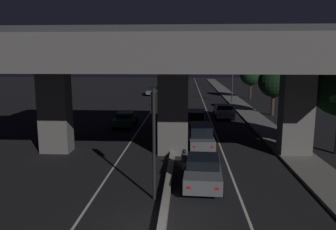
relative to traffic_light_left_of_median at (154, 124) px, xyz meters
name	(u,v)px	position (x,y,z in m)	size (l,w,h in m)	color
lane_line_left_inner	(156,104)	(-2.89, 31.52, -3.53)	(0.12, 126.00, 0.00)	beige
lane_line_right_inner	(204,105)	(4.01, 31.52, -3.53)	(0.12, 126.00, 0.00)	beige
median_divider	(180,103)	(0.56, 31.52, -3.36)	(0.33, 126.00, 0.36)	gray
sidewalk_right	(248,113)	(8.84, 24.52, -3.46)	(2.47, 126.00, 0.16)	slate
elevated_overpass	(173,59)	(0.56, 7.41, 2.91)	(22.98, 12.24, 8.61)	#5B5956
traffic_light_left_of_median	(154,124)	(0.00, 0.00, 0.00)	(0.30, 0.49, 5.19)	black
street_lamp	(230,72)	(7.66, 33.31, 1.03)	(2.65, 0.32, 7.62)	#2D2D30
car_grey_lead	(203,170)	(2.33, 1.90, -2.77)	(2.15, 4.65, 1.52)	#515459
car_grey_second	(200,136)	(2.49, 8.84, -2.63)	(2.02, 4.51, 1.74)	#515459
car_dark_red_third	(196,119)	(2.34, 15.46, -2.64)	(2.10, 4.20, 1.72)	#591414
car_silver_fourth	(224,111)	(5.56, 21.34, -2.78)	(2.06, 4.49, 1.48)	gray
car_dark_green_lead_oncoming	(126,119)	(-4.37, 16.24, -2.79)	(2.01, 4.30, 1.39)	black
car_dark_green_second_oncoming	(165,101)	(-1.46, 29.76, -2.76)	(2.08, 4.70, 1.47)	black
car_grey_third_oncoming	(153,91)	(-4.55, 43.27, -2.80)	(1.99, 4.29, 1.44)	#515459
car_dark_blue_fourth_oncoming	(173,86)	(-1.31, 53.64, -2.67)	(1.93, 3.99, 1.64)	#141938
motorcycle_white_filtering_near	(184,163)	(1.35, 3.52, -2.93)	(0.34, 1.77, 1.41)	black
motorcycle_blue_filtering_mid	(182,130)	(1.15, 11.90, -2.91)	(0.32, 1.90, 1.47)	black
motorcycle_red_filtering_far	(185,117)	(1.34, 18.11, -2.93)	(0.33, 1.93, 1.42)	black
pedestrian_on_sidewalk	(295,133)	(9.47, 9.63, -2.51)	(0.39, 0.39, 1.75)	black
roadside_tree_kerbside_mid	(274,82)	(11.31, 23.27, 0.30)	(3.52, 3.52, 5.61)	#38281C
roadside_tree_kerbside_far	(251,74)	(11.76, 38.94, 0.40)	(3.55, 3.55, 5.73)	#38281C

